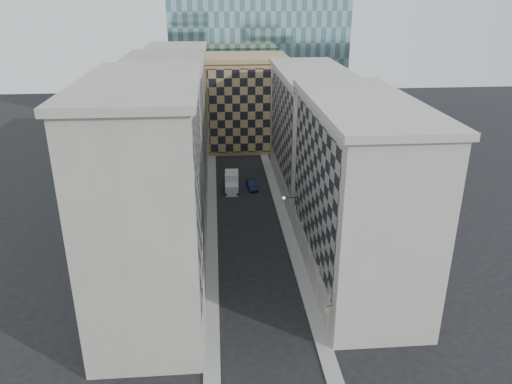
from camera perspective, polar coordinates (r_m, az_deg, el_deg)
ground at (r=46.78m, az=1.78°, el=-19.60°), size 260.00×260.00×0.00m
sidewalk_west at (r=71.71m, az=-5.06°, el=-3.57°), size 1.50×100.00×0.15m
sidewalk_east at (r=72.33m, az=3.29°, el=-3.28°), size 1.50×100.00×0.15m
bldg_left_a at (r=49.99m, az=-11.98°, el=-1.07°), size 10.80×22.80×23.70m
bldg_left_b at (r=70.77m, az=-9.95°, el=5.60°), size 10.80×22.80×22.70m
bldg_left_c at (r=92.13m, az=-8.84°, el=9.21°), size 10.80×22.80×21.70m
bldg_right_a at (r=55.89m, az=11.34°, el=-0.14°), size 10.80×26.80×20.70m
bldg_right_b at (r=80.94m, az=6.28°, el=6.82°), size 10.80×28.80×19.70m
tan_block at (r=104.96m, az=-1.21°, el=10.28°), size 16.80×14.80×18.80m
church_tower at (r=116.75m, az=-2.79°, el=20.14°), size 7.20×7.20×51.50m
flagpoles_left at (r=46.79m, az=-6.19°, el=-7.62°), size 0.10×6.33×2.33m
bracket_lamp at (r=64.28m, az=3.36°, el=-0.68°), size 1.98×0.36×0.36m
box_truck at (r=82.75m, az=-2.78°, el=1.04°), size 2.42×5.49×2.96m
dark_car at (r=83.51m, az=-0.46°, el=0.82°), size 1.89×4.32×1.38m
shop_sign at (r=47.58m, az=8.09°, el=-13.11°), size 0.68×0.60×0.69m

